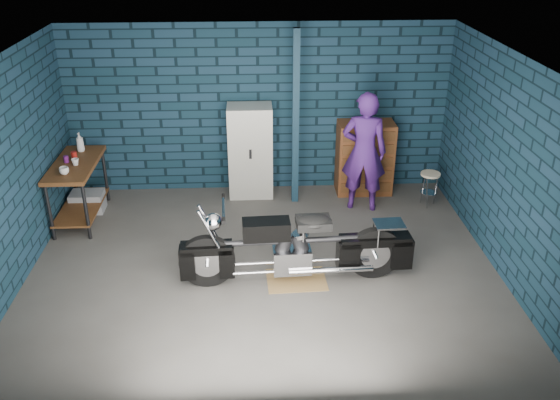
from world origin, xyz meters
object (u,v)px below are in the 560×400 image
(person, at_px, (364,152))
(locker, at_px, (250,151))
(shop_stool, at_px, (429,189))
(storage_bin, at_px, (88,202))
(workbench, at_px, (79,191))
(motorcycle, at_px, (297,243))
(tool_chest, at_px, (365,158))

(person, bearing_deg, locker, -6.43)
(shop_stool, bearing_deg, storage_bin, 179.15)
(person, height_order, storage_bin, person)
(workbench, height_order, person, person)
(motorcycle, distance_m, storage_bin, 3.72)
(locker, height_order, tool_chest, locker)
(motorcycle, height_order, storage_bin, motorcycle)
(person, height_order, shop_stool, person)
(locker, distance_m, shop_stool, 2.86)
(storage_bin, height_order, shop_stool, shop_stool)
(tool_chest, bearing_deg, storage_bin, -173.78)
(motorcycle, xyz_separation_m, storage_bin, (-3.07, 2.08, -0.39))
(workbench, height_order, shop_stool, workbench)
(tool_chest, bearing_deg, workbench, -170.39)
(person, relative_size, locker, 1.24)
(motorcycle, bearing_deg, tool_chest, 60.75)
(storage_bin, xyz_separation_m, shop_stool, (5.28, -0.08, 0.12))
(person, xyz_separation_m, storage_bin, (-4.22, 0.10, -0.77))
(motorcycle, distance_m, person, 2.33)
(workbench, bearing_deg, person, 2.31)
(storage_bin, distance_m, shop_stool, 5.29)
(motorcycle, xyz_separation_m, shop_stool, (2.22, 2.00, -0.27))
(storage_bin, bearing_deg, workbench, -94.30)
(workbench, xyz_separation_m, storage_bin, (0.02, 0.27, -0.30))
(locker, distance_m, tool_chest, 1.85)
(workbench, distance_m, motorcycle, 3.58)
(workbench, xyz_separation_m, shop_stool, (5.30, 0.19, -0.18))
(storage_bin, height_order, locker, locker)
(motorcycle, height_order, tool_chest, tool_chest)
(workbench, distance_m, shop_stool, 5.31)
(storage_bin, distance_m, tool_chest, 4.40)
(storage_bin, bearing_deg, tool_chest, 6.22)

